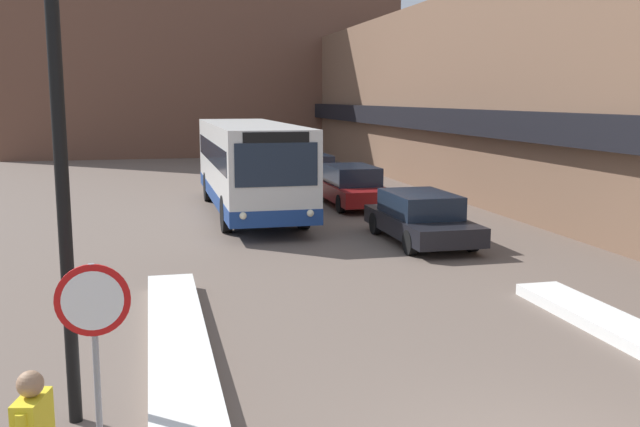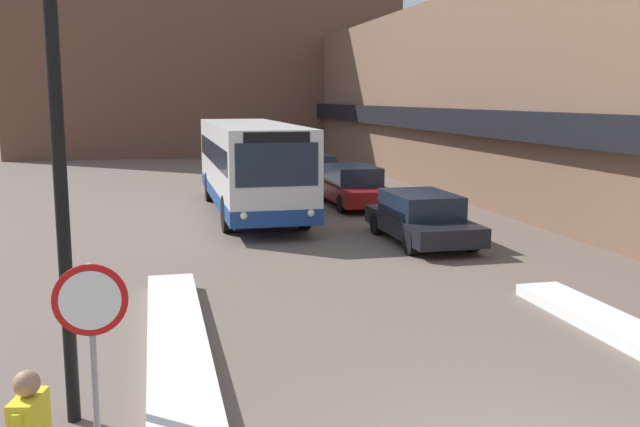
# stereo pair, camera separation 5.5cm
# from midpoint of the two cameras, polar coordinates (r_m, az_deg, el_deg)

# --- Properties ---
(building_row_right) EXTENTS (5.50, 60.00, 7.90)m
(building_row_right) POSITION_cam_midpoint_polar(r_m,az_deg,el_deg) (32.97, 11.79, 9.11)
(building_row_right) COLOR brown
(building_row_right) RESTS_ON ground_plane
(building_backdrop_far) EXTENTS (26.00, 8.00, 16.19)m
(building_backdrop_far) POSITION_cam_midpoint_polar(r_m,az_deg,el_deg) (51.53, -9.11, 13.80)
(building_backdrop_far) COLOR brown
(building_backdrop_far) RESTS_ON ground_plane
(snow_bank_left) EXTENTS (0.90, 8.00, 0.30)m
(snow_bank_left) POSITION_cam_midpoint_polar(r_m,az_deg,el_deg) (11.30, -11.18, -10.39)
(snow_bank_left) COLOR silver
(snow_bank_left) RESTS_ON ground_plane
(snow_bank_right) EXTENTS (0.90, 5.30, 0.21)m
(snow_bank_right) POSITION_cam_midpoint_polar(r_m,az_deg,el_deg) (13.02, 22.92, -8.49)
(snow_bank_right) COLOR silver
(snow_bank_right) RESTS_ON ground_plane
(city_bus) EXTENTS (2.58, 10.81, 3.06)m
(city_bus) POSITION_cam_midpoint_polar(r_m,az_deg,el_deg) (24.27, -5.53, 3.93)
(city_bus) COLOR silver
(city_bus) RESTS_ON ground_plane
(parked_car_front) EXTENTS (1.88, 4.56, 1.36)m
(parked_car_front) POSITION_cam_midpoint_polar(r_m,az_deg,el_deg) (19.59, 8.19, -0.31)
(parked_car_front) COLOR black
(parked_car_front) RESTS_ON ground_plane
(parked_car_middle) EXTENTS (1.86, 4.83, 1.46)m
(parked_car_middle) POSITION_cam_midpoint_polar(r_m,az_deg,el_deg) (26.01, 2.70, 2.23)
(parked_car_middle) COLOR maroon
(parked_car_middle) RESTS_ON ground_plane
(parked_car_back) EXTENTS (1.90, 4.23, 1.35)m
(parked_car_back) POSITION_cam_midpoint_polar(r_m,az_deg,el_deg) (32.37, -0.50, 3.54)
(parked_car_back) COLOR maroon
(parked_car_back) RESTS_ON ground_plane
(stop_sign) EXTENTS (0.76, 0.08, 2.24)m
(stop_sign) POSITION_cam_midpoint_polar(r_m,az_deg,el_deg) (7.78, -17.62, -8.30)
(stop_sign) COLOR gray
(stop_sign) RESTS_ON ground_plane
(street_lamp) EXTENTS (1.46, 0.36, 5.87)m
(street_lamp) POSITION_cam_midpoint_polar(r_m,az_deg,el_deg) (8.71, -18.17, 7.25)
(street_lamp) COLOR black
(street_lamp) RESTS_ON ground_plane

